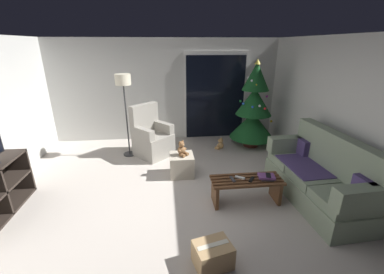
{
  "coord_description": "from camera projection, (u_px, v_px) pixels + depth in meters",
  "views": [
    {
      "loc": [
        -0.04,
        -3.29,
        2.35
      ],
      "look_at": [
        0.4,
        0.7,
        0.85
      ],
      "focal_mm": 23.32,
      "sensor_mm": 36.0,
      "label": 1
    }
  ],
  "objects": [
    {
      "name": "wall_back",
      "position": [
        166.0,
        90.0,
        6.3
      ],
      "size": [
        5.72,
        0.12,
        2.5
      ],
      "primitive_type": "cube",
      "color": "beige",
      "rests_on": "ground"
    },
    {
      "name": "patio_door_frame",
      "position": [
        215.0,
        96.0,
        6.42
      ],
      "size": [
        1.6,
        0.02,
        2.2
      ],
      "primitive_type": "cube",
      "color": "silver",
      "rests_on": "ground"
    },
    {
      "name": "remote_black",
      "position": [
        252.0,
        179.0,
        3.79
      ],
      "size": [
        0.13,
        0.15,
        0.02
      ],
      "primitive_type": "cube",
      "rotation": [
        0.0,
        0.0,
        5.65
      ],
      "color": "black",
      "rests_on": "coffee_table"
    },
    {
      "name": "teddy_bear_honey_by_tree",
      "position": [
        220.0,
        144.0,
        5.9
      ],
      "size": [
        0.22,
        0.21,
        0.29
      ],
      "color": "tan",
      "rests_on": "ground"
    },
    {
      "name": "wall_right",
      "position": [
        359.0,
        122.0,
        3.75
      ],
      "size": [
        0.12,
        6.0,
        2.5
      ],
      "primitive_type": "cube",
      "color": "beige",
      "rests_on": "ground"
    },
    {
      "name": "cell_phone",
      "position": [
        268.0,
        175.0,
        3.78
      ],
      "size": [
        0.11,
        0.16,
        0.01
      ],
      "primitive_type": "cube",
      "rotation": [
        0.0,
        0.0,
        -0.31
      ],
      "color": "black",
      "rests_on": "book_stack"
    },
    {
      "name": "christmas_tree",
      "position": [
        253.0,
        110.0,
        5.84
      ],
      "size": [
        1.05,
        1.05,
        2.05
      ],
      "color": "#4C1E19",
      "rests_on": "ground"
    },
    {
      "name": "armchair",
      "position": [
        152.0,
        138.0,
        5.51
      ],
      "size": [
        0.97,
        0.97,
        1.13
      ],
      "color": "gray",
      "rests_on": "ground"
    },
    {
      "name": "coffee_table",
      "position": [
        246.0,
        187.0,
        3.87
      ],
      "size": [
        1.1,
        0.4,
        0.41
      ],
      "color": "brown",
      "rests_on": "ground"
    },
    {
      "name": "couch",
      "position": [
        320.0,
        177.0,
        3.89
      ],
      "size": [
        0.87,
        1.97,
        1.08
      ],
      "color": "gray",
      "rests_on": "ground"
    },
    {
      "name": "remote_graphite",
      "position": [
        233.0,
        179.0,
        3.8
      ],
      "size": [
        0.06,
        0.16,
        0.02
      ],
      "primitive_type": "cube",
      "rotation": [
        0.0,
        0.0,
        3.25
      ],
      "color": "#333338",
      "rests_on": "coffee_table"
    },
    {
      "name": "ottoman",
      "position": [
        182.0,
        165.0,
        4.72
      ],
      "size": [
        0.44,
        0.44,
        0.41
      ],
      "primitive_type": "cube",
      "color": "#B2A893",
      "rests_on": "ground"
    },
    {
      "name": "remote_white",
      "position": [
        240.0,
        177.0,
        3.85
      ],
      "size": [
        0.15,
        0.12,
        0.02
      ],
      "primitive_type": "cube",
      "rotation": [
        0.0,
        0.0,
        0.99
      ],
      "color": "silver",
      "rests_on": "coffee_table"
    },
    {
      "name": "book_stack",
      "position": [
        267.0,
        177.0,
        3.8
      ],
      "size": [
        0.27,
        0.21,
        0.07
      ],
      "color": "#4C4C51",
      "rests_on": "coffee_table"
    },
    {
      "name": "floor_lamp",
      "position": [
        124.0,
        88.0,
        5.13
      ],
      "size": [
        0.32,
        0.32,
        1.78
      ],
      "color": "#2D2D30",
      "rests_on": "ground"
    },
    {
      "name": "ground_plane",
      "position": [
        171.0,
        204.0,
        3.89
      ],
      "size": [
        7.0,
        7.0,
        0.0
      ],
      "primitive_type": "plane",
      "color": "#BCB2A8"
    },
    {
      "name": "patio_door_glass",
      "position": [
        215.0,
        98.0,
        6.42
      ],
      "size": [
        1.5,
        0.02,
        2.1
      ],
      "primitive_type": "cube",
      "color": "black",
      "rests_on": "ground"
    },
    {
      "name": "teddy_bear_chestnut",
      "position": [
        182.0,
        149.0,
        4.59
      ],
      "size": [
        0.21,
        0.21,
        0.29
      ],
      "color": "brown",
      "rests_on": "ottoman"
    },
    {
      "name": "cardboard_box_taped_mid_floor",
      "position": [
        213.0,
        255.0,
        2.78
      ],
      "size": [
        0.47,
        0.41,
        0.28
      ],
      "color": "tan",
      "rests_on": "ground"
    }
  ]
}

